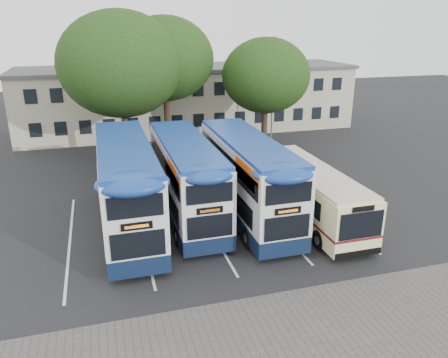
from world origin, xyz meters
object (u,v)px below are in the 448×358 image
at_px(bus_single, 310,190).
at_px(bus_dd_mid, 186,175).
at_px(tree_right, 266,76).
at_px(lamp_post, 273,85).
at_px(bus_dd_left, 126,183).
at_px(tree_left, 120,64).
at_px(bus_dd_right, 247,174).
at_px(tree_mid, 165,59).

bearing_deg(bus_single, bus_dd_mid, 160.52).
height_order(tree_right, bus_single, tree_right).
height_order(lamp_post, bus_dd_mid, lamp_post).
height_order(tree_right, bus_dd_left, tree_right).
height_order(tree_left, bus_dd_right, tree_left).
relative_size(tree_left, bus_dd_left, 1.02).
height_order(tree_left, bus_dd_left, tree_left).
bearing_deg(tree_left, tree_mid, 25.60).
xyz_separation_m(tree_left, bus_dd_mid, (2.43, -10.91, -4.97)).
bearing_deg(tree_mid, bus_dd_left, -107.80).
bearing_deg(bus_dd_left, bus_single, -9.19).
relative_size(tree_mid, bus_single, 1.11).
distance_m(tree_left, bus_dd_mid, 12.24).
height_order(bus_dd_left, bus_single, bus_dd_left).
bearing_deg(tree_left, bus_dd_right, -64.78).
bearing_deg(bus_dd_mid, bus_dd_left, -167.84).
xyz_separation_m(tree_right, bus_dd_right, (-5.50, -11.68, -3.79)).
xyz_separation_m(tree_mid, bus_dd_mid, (-1.03, -12.57, -5.16)).
distance_m(tree_mid, bus_dd_mid, 13.63).
bearing_deg(bus_single, bus_dd_left, 170.81).
height_order(tree_left, tree_right, tree_left).
height_order(tree_left, tree_mid, tree_left).
distance_m(lamp_post, tree_right, 3.62).
bearing_deg(lamp_post, bus_dd_left, -133.94).
bearing_deg(tree_right, tree_mid, 166.13).
distance_m(tree_left, tree_mid, 3.84).
relative_size(tree_mid, tree_right, 1.17).
bearing_deg(bus_dd_left, bus_dd_mid, 12.16).
xyz_separation_m(lamp_post, tree_mid, (-9.50, -1.01, 2.46)).
bearing_deg(tree_mid, tree_left, -154.40).
bearing_deg(bus_dd_mid, tree_left, 102.54).
distance_m(lamp_post, tree_mid, 9.86).
distance_m(tree_mid, bus_single, 16.81).
distance_m(tree_left, bus_single, 16.81).
bearing_deg(tree_mid, bus_single, -70.29).
xyz_separation_m(tree_mid, bus_single, (5.31, -14.82, -5.90)).
distance_m(tree_right, bus_dd_mid, 14.29).
height_order(lamp_post, bus_single, lamp_post).
bearing_deg(tree_right, bus_single, -100.28).
height_order(bus_dd_mid, bus_dd_right, bus_dd_right).
relative_size(tree_left, bus_dd_right, 1.05).
xyz_separation_m(bus_dd_left, bus_single, (9.57, -1.55, -0.88)).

